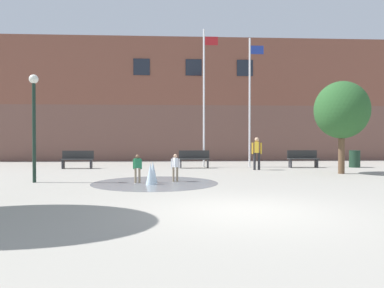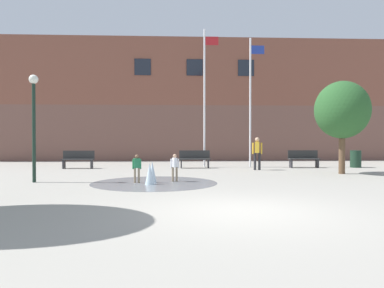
{
  "view_description": "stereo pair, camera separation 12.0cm",
  "coord_description": "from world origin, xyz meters",
  "px_view_note": "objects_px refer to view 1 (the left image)",
  "views": [
    {
      "loc": [
        -1.53,
        -7.93,
        1.57
      ],
      "look_at": [
        -0.63,
        8.22,
        1.3
      ],
      "focal_mm": 35.0,
      "sensor_mm": 36.0,
      "label": 1
    },
    {
      "loc": [
        -1.41,
        -7.93,
        1.57
      ],
      "look_at": [
        -0.63,
        8.22,
        1.3
      ],
      "focal_mm": 35.0,
      "sensor_mm": 36.0,
      "label": 2
    }
  ],
  "objects_px": {
    "street_tree_near_building": "(342,110)",
    "park_bench_near_trashcan": "(194,159)",
    "child_in_fountain": "(175,165)",
    "flagpole_right": "(250,98)",
    "flagpole_left": "(204,94)",
    "trash_can": "(355,159)",
    "park_bench_far_right": "(303,158)",
    "adult_watching": "(257,151)",
    "child_running": "(137,166)",
    "park_bench_center": "(77,159)",
    "lamp_post_left_lane": "(34,112)"
  },
  "relations": [
    {
      "from": "child_running",
      "to": "trash_can",
      "type": "distance_m",
      "value": 12.57
    },
    {
      "from": "park_bench_far_right",
      "to": "child_in_fountain",
      "type": "bearing_deg",
      "value": -138.68
    },
    {
      "from": "child_running",
      "to": "trash_can",
      "type": "bearing_deg",
      "value": -170.1
    },
    {
      "from": "adult_watching",
      "to": "flagpole_left",
      "type": "distance_m",
      "value": 4.27
    },
    {
      "from": "park_bench_center",
      "to": "lamp_post_left_lane",
      "type": "bearing_deg",
      "value": -90.11
    },
    {
      "from": "park_bench_near_trashcan",
      "to": "flagpole_right",
      "type": "bearing_deg",
      "value": 10.3
    },
    {
      "from": "park_bench_far_right",
      "to": "park_bench_near_trashcan",
      "type": "bearing_deg",
      "value": 179.51
    },
    {
      "from": "trash_can",
      "to": "park_bench_far_right",
      "type": "bearing_deg",
      "value": 179.74
    },
    {
      "from": "park_bench_far_right",
      "to": "flagpole_left",
      "type": "xyz_separation_m",
      "value": [
        -5.15,
        0.6,
        3.44
      ]
    },
    {
      "from": "street_tree_near_building",
      "to": "flagpole_left",
      "type": "bearing_deg",
      "value": 144.64
    },
    {
      "from": "park_bench_center",
      "to": "trash_can",
      "type": "bearing_deg",
      "value": -0.3
    },
    {
      "from": "child_in_fountain",
      "to": "flagpole_left",
      "type": "xyz_separation_m",
      "value": [
        1.63,
        6.57,
        3.34
      ]
    },
    {
      "from": "child_in_fountain",
      "to": "street_tree_near_building",
      "type": "xyz_separation_m",
      "value": [
        7.28,
        2.56,
        2.19
      ]
    },
    {
      "from": "child_in_fountain",
      "to": "lamp_post_left_lane",
      "type": "height_order",
      "value": "lamp_post_left_lane"
    },
    {
      "from": "flagpole_right",
      "to": "child_running",
      "type": "bearing_deg",
      "value": -128.17
    },
    {
      "from": "park_bench_center",
      "to": "flagpole_left",
      "type": "xyz_separation_m",
      "value": [
        6.56,
        0.54,
        3.44
      ]
    },
    {
      "from": "adult_watching",
      "to": "trash_can",
      "type": "xyz_separation_m",
      "value": [
        5.55,
        1.28,
        -0.48
      ]
    },
    {
      "from": "adult_watching",
      "to": "flagpole_right",
      "type": "height_order",
      "value": "flagpole_right"
    },
    {
      "from": "park_bench_near_trashcan",
      "to": "flagpole_left",
      "type": "xyz_separation_m",
      "value": [
        0.58,
        0.55,
        3.44
      ]
    },
    {
      "from": "child_in_fountain",
      "to": "flagpole_left",
      "type": "bearing_deg",
      "value": -34.87
    },
    {
      "from": "flagpole_left",
      "to": "park_bench_far_right",
      "type": "bearing_deg",
      "value": -6.69
    },
    {
      "from": "flagpole_left",
      "to": "street_tree_near_building",
      "type": "bearing_deg",
      "value": -35.36
    },
    {
      "from": "child_running",
      "to": "child_in_fountain",
      "type": "bearing_deg",
      "value": 173.85
    },
    {
      "from": "park_bench_near_trashcan",
      "to": "trash_can",
      "type": "bearing_deg",
      "value": -0.42
    },
    {
      "from": "adult_watching",
      "to": "child_running",
      "type": "relative_size",
      "value": 1.61
    },
    {
      "from": "street_tree_near_building",
      "to": "park_bench_near_trashcan",
      "type": "bearing_deg",
      "value": 151.01
    },
    {
      "from": "flagpole_left",
      "to": "flagpole_right",
      "type": "xyz_separation_m",
      "value": [
        2.47,
        0.0,
        -0.23
      ]
    },
    {
      "from": "child_in_fountain",
      "to": "flagpole_right",
      "type": "bearing_deg",
      "value": -52.91
    },
    {
      "from": "park_bench_near_trashcan",
      "to": "park_bench_far_right",
      "type": "distance_m",
      "value": 5.73
    },
    {
      "from": "street_tree_near_building",
      "to": "trash_can",
      "type": "bearing_deg",
      "value": 55.81
    },
    {
      "from": "adult_watching",
      "to": "trash_can",
      "type": "height_order",
      "value": "adult_watching"
    },
    {
      "from": "park_bench_far_right",
      "to": "child_in_fountain",
      "type": "height_order",
      "value": "child_in_fountain"
    },
    {
      "from": "adult_watching",
      "to": "child_running",
      "type": "distance_m",
      "value": 7.33
    },
    {
      "from": "park_bench_center",
      "to": "street_tree_near_building",
      "type": "bearing_deg",
      "value": -15.85
    },
    {
      "from": "park_bench_center",
      "to": "flagpole_left",
      "type": "bearing_deg",
      "value": 4.71
    },
    {
      "from": "child_running",
      "to": "street_tree_near_building",
      "type": "height_order",
      "value": "street_tree_near_building"
    },
    {
      "from": "child_in_fountain",
      "to": "flagpole_right",
      "type": "xyz_separation_m",
      "value": [
        4.1,
        6.57,
        3.12
      ]
    },
    {
      "from": "flagpole_left",
      "to": "lamp_post_left_lane",
      "type": "relative_size",
      "value": 1.95
    },
    {
      "from": "park_bench_center",
      "to": "child_in_fountain",
      "type": "bearing_deg",
      "value": -50.73
    },
    {
      "from": "trash_can",
      "to": "park_bench_center",
      "type": "bearing_deg",
      "value": 179.7
    },
    {
      "from": "flagpole_right",
      "to": "street_tree_near_building",
      "type": "bearing_deg",
      "value": -51.63
    },
    {
      "from": "adult_watching",
      "to": "child_in_fountain",
      "type": "bearing_deg",
      "value": 156.39
    },
    {
      "from": "flagpole_right",
      "to": "flagpole_left",
      "type": "bearing_deg",
      "value": 180.0
    },
    {
      "from": "park_bench_center",
      "to": "child_running",
      "type": "xyz_separation_m",
      "value": [
        3.61,
        -6.35,
        0.1
      ]
    },
    {
      "from": "adult_watching",
      "to": "street_tree_near_building",
      "type": "bearing_deg",
      "value": -105.91
    },
    {
      "from": "child_in_fountain",
      "to": "flagpole_right",
      "type": "distance_m",
      "value": 8.35
    },
    {
      "from": "child_in_fountain",
      "to": "street_tree_near_building",
      "type": "relative_size",
      "value": 0.24
    },
    {
      "from": "park_bench_center",
      "to": "adult_watching",
      "type": "xyz_separation_m",
      "value": [
        8.96,
        -1.35,
        0.45
      ]
    },
    {
      "from": "park_bench_center",
      "to": "child_running",
      "type": "height_order",
      "value": "child_running"
    },
    {
      "from": "lamp_post_left_lane",
      "to": "flagpole_left",
      "type": "bearing_deg",
      "value": 44.88
    }
  ]
}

